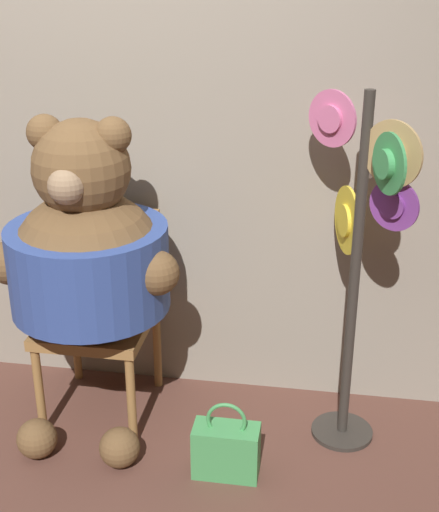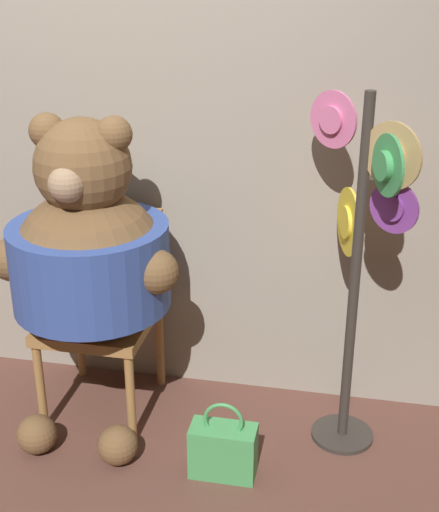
{
  "view_description": "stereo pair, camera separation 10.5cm",
  "coord_description": "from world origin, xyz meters",
  "px_view_note": "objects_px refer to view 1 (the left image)",
  "views": [
    {
      "loc": [
        0.96,
        -2.4,
        2.05
      ],
      "look_at": [
        0.52,
        0.31,
        0.87
      ],
      "focal_mm": 50.0,
      "sensor_mm": 36.0,
      "label": 1
    },
    {
      "loc": [
        1.06,
        -2.38,
        2.05
      ],
      "look_at": [
        0.52,
        0.31,
        0.87
      ],
      "focal_mm": 50.0,
      "sensor_mm": 36.0,
      "label": 2
    }
  ],
  "objects_px": {
    "hat_display_rack": "(362,235)",
    "handbag_on_ground": "(226,449)",
    "teddy_bear": "(88,258)",
    "chair": "(103,304)"
  },
  "relations": [
    {
      "from": "handbag_on_ground",
      "to": "hat_display_rack",
      "type": "bearing_deg",
      "value": 35.85
    },
    {
      "from": "chair",
      "to": "teddy_bear",
      "type": "distance_m",
      "value": 0.35
    },
    {
      "from": "hat_display_rack",
      "to": "handbag_on_ground",
      "type": "relative_size",
      "value": 4.43
    },
    {
      "from": "teddy_bear",
      "to": "handbag_on_ground",
      "type": "distance_m",
      "value": 1.0
    },
    {
      "from": "chair",
      "to": "handbag_on_ground",
      "type": "relative_size",
      "value": 2.67
    },
    {
      "from": "chair",
      "to": "hat_display_rack",
      "type": "height_order",
      "value": "hat_display_rack"
    },
    {
      "from": "teddy_bear",
      "to": "hat_display_rack",
      "type": "bearing_deg",
      "value": 4.06
    },
    {
      "from": "hat_display_rack",
      "to": "handbag_on_ground",
      "type": "xyz_separation_m",
      "value": [
        -0.5,
        -0.36,
        -0.86
      ]
    },
    {
      "from": "hat_display_rack",
      "to": "chair",
      "type": "bearing_deg",
      "value": 175.59
    },
    {
      "from": "teddy_bear",
      "to": "handbag_on_ground",
      "type": "relative_size",
      "value": 4.08
    }
  ]
}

